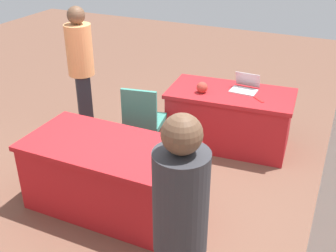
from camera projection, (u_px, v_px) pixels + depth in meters
ground_plane at (158, 196)px, 4.53m from camera, size 14.40×14.40×0.00m
table_foreground at (229, 118)px, 5.37m from camera, size 1.62×0.93×0.74m
table_back_left at (109, 176)px, 4.22m from camera, size 1.67×0.87×0.74m
chair_aisle at (143, 118)px, 4.95m from camera, size 0.51×0.51×0.97m
person_presenter at (81, 65)px, 5.43m from camera, size 0.48×0.48×1.72m
person_attendee_standing at (180, 229)px, 2.57m from camera, size 0.47×0.47×1.80m
laptop_silver at (245, 87)px, 5.23m from camera, size 0.33×0.31×0.21m
yarn_ball at (202, 87)px, 5.15m from camera, size 0.14×0.14×0.14m
scissors_red at (259, 99)px, 4.99m from camera, size 0.16×0.15×0.01m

